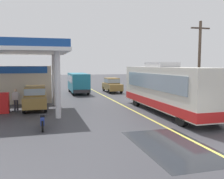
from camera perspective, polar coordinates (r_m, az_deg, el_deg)
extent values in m
plane|color=#38383D|center=(29.24, -2.37, -1.17)|extent=(120.00, 120.00, 0.00)
cube|color=#D8CC4C|center=(24.43, 0.28, -2.51)|extent=(0.16, 50.00, 0.01)
cube|color=#26282D|center=(11.30, 13.76, -12.45)|extent=(3.00, 5.30, 0.01)
cube|color=silver|center=(18.41, 12.59, 0.52)|extent=(2.50, 11.00, 2.90)
cube|color=red|center=(18.54, 12.52, -2.87)|extent=(2.54, 11.04, 0.56)
cube|color=#8C9EAD|center=(13.82, 23.27, 0.80)|extent=(2.30, 0.10, 1.40)
cube|color=#8C9EAD|center=(17.82, 9.01, 1.87)|extent=(0.06, 9.35, 1.10)
cube|color=#8C9EAD|center=(19.00, 16.01, 1.96)|extent=(0.06, 9.35, 1.10)
cube|color=white|center=(13.79, 23.36, 3.71)|extent=(1.75, 0.08, 0.32)
cube|color=#B2B2B7|center=(19.23, 11.30, 5.63)|extent=(1.60, 2.80, 0.36)
cylinder|color=black|center=(14.71, 15.83, -6.26)|extent=(0.30, 1.00, 1.00)
cylinder|color=black|center=(15.95, 22.64, -5.56)|extent=(0.30, 1.00, 1.00)
cylinder|color=black|center=(21.10, 5.65, -2.48)|extent=(0.30, 1.00, 1.00)
cylinder|color=black|center=(21.98, 11.02, -2.23)|extent=(0.30, 1.00, 1.00)
cube|color=#194799|center=(19.37, -24.12, 9.23)|extent=(9.00, 7.00, 0.50)
cube|color=white|center=(19.35, -24.07, 8.13)|extent=(9.10, 7.10, 0.24)
cylinder|color=silver|center=(16.48, -12.37, 1.42)|extent=(0.36, 0.36, 4.60)
cylinder|color=silver|center=(21.87, -13.13, 2.42)|extent=(0.36, 0.36, 4.60)
cube|color=red|center=(19.52, -23.63, -2.86)|extent=(0.70, 0.60, 1.50)
cube|color=beige|center=(25.54, -21.75, 1.27)|extent=(7.00, 4.40, 3.40)
cube|color=#194799|center=(23.25, -22.47, 4.18)|extent=(6.30, 0.10, 0.60)
cube|color=olive|center=(20.33, -17.21, -2.39)|extent=(1.70, 4.20, 0.80)
cube|color=olive|center=(20.44, -17.26, -0.24)|extent=(1.50, 2.31, 0.70)
cube|color=#8C9EAD|center=(20.44, -17.26, -0.24)|extent=(1.53, 2.35, 0.49)
cylinder|color=black|center=(18.95, -19.59, -4.27)|extent=(0.20, 0.64, 0.64)
cylinder|color=black|center=(18.90, -15.04, -4.16)|extent=(0.20, 0.64, 0.64)
cylinder|color=black|center=(21.91, -19.03, -2.94)|extent=(0.20, 0.64, 0.64)
cylinder|color=black|center=(21.86, -15.10, -2.84)|extent=(0.20, 0.64, 0.64)
cube|color=teal|center=(30.79, -7.78, 1.73)|extent=(2.00, 6.00, 2.10)
cube|color=#8C9EAD|center=(30.76, -7.79, 2.48)|extent=(2.04, 5.10, 0.80)
cube|color=#2D2D33|center=(27.85, -6.92, -0.42)|extent=(1.90, 0.16, 0.36)
cylinder|color=black|center=(28.79, -8.96, -0.58)|extent=(0.22, 0.76, 0.76)
cylinder|color=black|center=(29.04, -5.51, -0.48)|extent=(0.22, 0.76, 0.76)
cylinder|color=black|center=(32.75, -9.75, 0.16)|extent=(0.22, 0.76, 0.76)
cylinder|color=black|center=(32.97, -6.71, 0.24)|extent=(0.22, 0.76, 0.76)
cylinder|color=black|center=(13.55, -15.69, -8.14)|extent=(0.10, 0.60, 0.60)
cylinder|color=black|center=(14.72, -15.67, -7.04)|extent=(0.10, 0.60, 0.60)
cube|color=navy|center=(14.09, -15.70, -6.77)|extent=(0.20, 1.30, 0.36)
cube|color=black|center=(14.20, -15.72, -5.78)|extent=(0.24, 0.60, 0.12)
cylinder|color=#2D2D33|center=(13.47, -15.75, -5.61)|extent=(0.55, 0.04, 0.04)
cylinder|color=#33333F|center=(22.47, -19.04, -2.50)|extent=(0.14, 0.14, 0.82)
cylinder|color=#33333F|center=(22.46, -18.58, -2.49)|extent=(0.14, 0.14, 0.82)
cube|color=#268C3F|center=(22.38, -18.87, -0.69)|extent=(0.36, 0.22, 0.60)
sphere|color=tan|center=(22.34, -18.90, 0.40)|extent=(0.22, 0.22, 0.22)
cylinder|color=#268C3F|center=(22.40, -19.45, -0.84)|extent=(0.09, 0.09, 0.58)
cylinder|color=#268C3F|center=(22.38, -18.28, -0.81)|extent=(0.09, 0.09, 0.58)
cylinder|color=#33333F|center=(20.46, -21.44, -3.37)|extent=(0.14, 0.14, 0.82)
cylinder|color=#33333F|center=(20.44, -20.94, -3.36)|extent=(0.14, 0.14, 0.82)
cube|color=silver|center=(20.35, -21.26, -1.39)|extent=(0.36, 0.22, 0.60)
sphere|color=tan|center=(20.31, -21.31, -0.18)|extent=(0.22, 0.22, 0.22)
cylinder|color=silver|center=(20.38, -21.90, -1.54)|extent=(0.09, 0.09, 0.58)
cylinder|color=silver|center=(20.33, -20.61, -1.51)|extent=(0.09, 0.09, 0.58)
cube|color=olive|center=(31.65, 0.04, 0.67)|extent=(1.70, 4.20, 0.80)
cube|color=olive|center=(31.79, -0.06, 2.05)|extent=(1.50, 2.31, 0.70)
cube|color=#8C9EAD|center=(31.79, -0.06, 2.05)|extent=(1.53, 2.35, 0.49)
cylinder|color=black|center=(30.06, -0.58, -0.36)|extent=(0.20, 0.64, 0.64)
cylinder|color=black|center=(30.47, 2.15, -0.28)|extent=(0.20, 0.64, 0.64)
cylinder|color=black|center=(32.95, -1.92, 0.17)|extent=(0.20, 0.64, 0.64)
cylinder|color=black|center=(33.33, 0.59, 0.24)|extent=(0.20, 0.64, 0.64)
cylinder|color=brown|center=(22.85, 19.42, 5.66)|extent=(0.24, 0.24, 7.21)
cube|color=#4C3D33|center=(23.07, 19.67, 13.15)|extent=(1.80, 0.12, 0.12)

